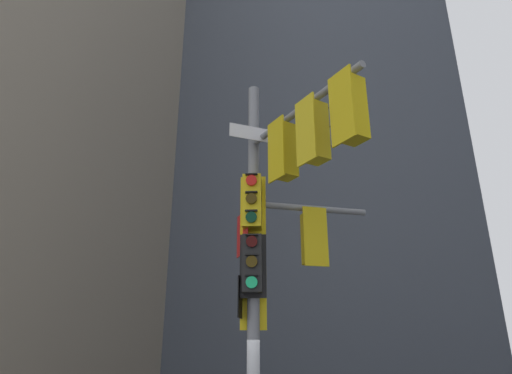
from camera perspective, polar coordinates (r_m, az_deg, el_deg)
name	(u,v)px	position (r m, az deg, el deg)	size (l,w,h in m)	color
building_mid_block	(319,24)	(38.09, 8.17, 20.24)	(17.34, 17.34, 53.80)	#4C5460
signal_pole_assembly	(278,222)	(7.78, 2.83, -4.58)	(2.97, 3.38, 7.52)	gray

